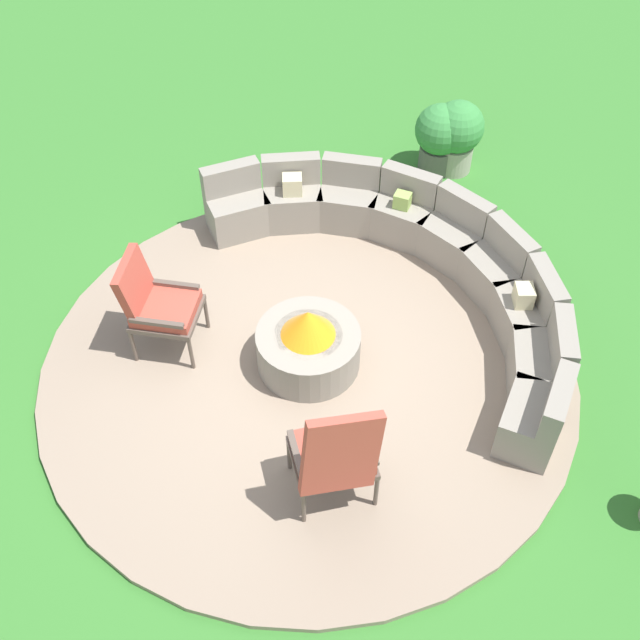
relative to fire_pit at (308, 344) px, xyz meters
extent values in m
plane|color=#387A2D|center=(0.00, 0.00, -0.32)|extent=(24.00, 24.00, 0.00)
cylinder|color=gray|center=(0.00, 0.00, -0.29)|extent=(4.90, 4.90, 0.06)
cylinder|color=gray|center=(0.00, 0.00, -0.06)|extent=(0.94, 0.94, 0.39)
cylinder|color=black|center=(0.00, 0.00, 0.11)|extent=(0.61, 0.61, 0.06)
cone|color=orange|center=(0.00, 0.00, 0.28)|extent=(0.49, 0.49, 0.28)
cube|color=gray|center=(2.00, 0.26, -0.04)|extent=(0.53, 0.67, 0.43)
cube|color=gray|center=(2.15, 0.28, 0.33)|extent=(0.24, 0.63, 0.32)
cube|color=gray|center=(1.84, 0.84, -0.04)|extent=(0.66, 0.75, 0.43)
cube|color=gray|center=(1.97, 0.90, 0.33)|extent=(0.40, 0.63, 0.32)
cube|color=gray|center=(1.51, 1.34, -0.04)|extent=(0.74, 0.76, 0.43)
cube|color=gray|center=(1.62, 1.44, 0.33)|extent=(0.53, 0.57, 0.32)
cube|color=gray|center=(1.05, 1.73, -0.04)|extent=(0.76, 0.70, 0.43)
cube|color=gray|center=(1.12, 1.85, 0.33)|extent=(0.61, 0.46, 0.32)
cube|color=gray|center=(0.50, 1.96, -0.04)|extent=(0.71, 0.59, 0.43)
cube|color=gray|center=(0.53, 2.10, 0.33)|extent=(0.64, 0.31, 0.32)
cube|color=gray|center=(-0.10, 2.02, -0.04)|extent=(0.64, 0.48, 0.43)
cube|color=gray|center=(-0.11, 2.16, 0.33)|extent=(0.62, 0.19, 0.32)
cube|color=gray|center=(-0.69, 1.90, -0.04)|extent=(0.73, 0.63, 0.43)
cube|color=gray|center=(-0.74, 2.04, 0.33)|extent=(0.63, 0.36, 0.32)
cube|color=gray|center=(-1.22, 1.61, -0.04)|extent=(0.76, 0.73, 0.43)
cube|color=gray|center=(-1.30, 1.73, 0.33)|extent=(0.59, 0.50, 0.32)
cube|color=gray|center=(-1.64, 1.19, -0.04)|extent=(0.72, 0.76, 0.43)
cube|color=gray|center=(-1.76, 1.27, 0.33)|extent=(0.49, 0.59, 0.32)
cube|color=beige|center=(1.47, 1.31, 0.27)|extent=(0.24, 0.25, 0.19)
cube|color=#93B756|center=(-0.10, 1.97, 0.26)|extent=(0.18, 0.16, 0.16)
cube|color=beige|center=(-1.19, 1.57, 0.28)|extent=(0.27, 0.26, 0.20)
cylinder|color=brown|center=(-1.06, -0.13, -0.07)|extent=(0.04, 0.04, 0.38)
cylinder|color=brown|center=(-0.87, -0.60, -0.07)|extent=(0.04, 0.04, 0.38)
cylinder|color=brown|center=(-1.56, -0.33, -0.07)|extent=(0.04, 0.04, 0.38)
cylinder|color=brown|center=(-1.37, -0.81, -0.07)|extent=(0.04, 0.04, 0.38)
cube|color=brown|center=(-1.21, -0.47, 0.15)|extent=(0.74, 0.72, 0.05)
cube|color=#B24738|center=(-1.21, -0.47, 0.22)|extent=(0.68, 0.66, 0.09)
cube|color=#B24738|center=(-1.44, -0.56, 0.46)|extent=(0.32, 0.55, 0.60)
cube|color=brown|center=(-1.30, -0.24, 0.28)|extent=(0.47, 0.23, 0.04)
cube|color=brown|center=(-1.12, -0.69, 0.28)|extent=(0.47, 0.23, 0.04)
cylinder|color=brown|center=(0.46, -1.02, -0.07)|extent=(0.04, 0.04, 0.38)
cylinder|color=brown|center=(0.87, -0.61, -0.07)|extent=(0.04, 0.04, 0.38)
cylinder|color=brown|center=(0.82, -1.37, -0.07)|extent=(0.04, 0.04, 0.38)
cylinder|color=brown|center=(1.22, -0.95, -0.07)|extent=(0.04, 0.04, 0.38)
cube|color=brown|center=(0.84, -0.99, 0.15)|extent=(0.81, 0.81, 0.05)
cube|color=#B24738|center=(0.84, -0.99, 0.22)|extent=(0.74, 0.75, 0.09)
cube|color=#B24738|center=(1.01, -1.14, 0.53)|extent=(0.45, 0.59, 0.79)
cube|color=brown|center=(0.65, -1.19, 0.28)|extent=(0.36, 0.35, 0.04)
cube|color=brown|center=(1.04, -0.79, 0.28)|extent=(0.36, 0.35, 0.04)
cylinder|color=#A89E8E|center=(-0.18, 3.50, -0.15)|extent=(0.44, 0.44, 0.33)
sphere|color=#3D8E42|center=(-0.18, 3.50, 0.26)|extent=(0.61, 0.61, 0.61)
cylinder|color=#605B56|center=(-0.34, 3.39, -0.16)|extent=(0.43, 0.43, 0.31)
sphere|color=#3D8E42|center=(-0.34, 3.39, 0.23)|extent=(0.59, 0.59, 0.59)
camera|label=1|loc=(2.45, -3.77, 5.17)|focal=42.95mm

